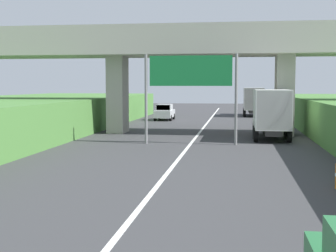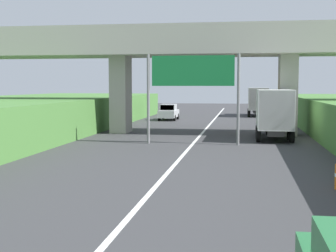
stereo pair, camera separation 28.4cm
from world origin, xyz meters
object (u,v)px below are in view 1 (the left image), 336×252
at_px(overhead_highway_sign, 191,77).
at_px(car_silver, 165,112).
at_px(truck_orange, 271,111).
at_px(truck_blue, 253,100).

bearing_deg(overhead_highway_sign, car_silver, 102.93).
xyz_separation_m(overhead_highway_sign, car_silver, (-4.79, 20.88, -3.38)).
bearing_deg(car_silver, overhead_highway_sign, -77.07).
bearing_deg(truck_orange, car_silver, 120.92).
relative_size(truck_blue, car_silver, 1.78).
distance_m(truck_blue, car_silver, 12.94).
xyz_separation_m(overhead_highway_sign, truck_orange, (5.24, 4.12, -2.30)).
bearing_deg(truck_blue, truck_orange, -89.17).
bearing_deg(overhead_highway_sign, truck_blue, 80.58).
distance_m(overhead_highway_sign, car_silver, 21.69).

